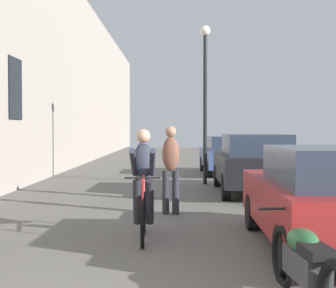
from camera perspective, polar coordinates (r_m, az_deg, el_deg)
building_facade_left at (r=17.38m, az=-15.08°, el=9.59°), size 0.54×68.00×8.23m
cyclist_on_bicycle at (r=7.95m, az=-2.81°, el=-4.80°), size 0.52×1.76×1.74m
pedestrian_near at (r=10.08m, az=0.30°, el=-2.34°), size 0.34×0.24×1.77m
pedestrian_mid at (r=12.35m, az=-2.89°, el=-2.03°), size 0.34×0.25×1.61m
street_lamp at (r=15.70m, az=4.23°, el=6.80°), size 0.32×0.32×4.90m
parked_car_nearest at (r=7.40m, az=17.14°, el=-5.73°), size 1.81×4.16×1.47m
parked_car_second at (r=13.57m, az=9.61°, el=-2.09°), size 1.94×4.47×1.58m
parked_car_third at (r=19.15m, az=6.60°, el=-1.19°), size 1.81×4.10×1.44m
parked_motorcycle at (r=5.12m, az=15.43°, el=-13.12°), size 0.62×2.15×0.92m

